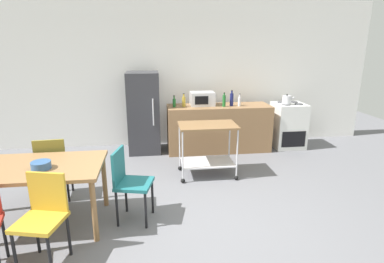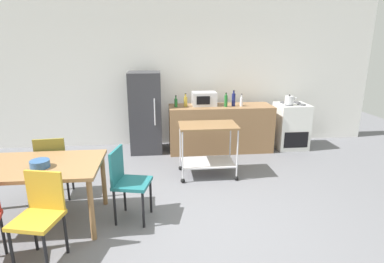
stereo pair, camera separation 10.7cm
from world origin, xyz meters
TOP-DOWN VIEW (x-y plane):
  - ground_plane at (0.00, 0.00)m, footprint 12.00×12.00m
  - back_wall at (0.00, 3.20)m, footprint 8.40×0.12m
  - kitchen_counter at (0.90, 2.60)m, footprint 2.00×0.64m
  - dining_table at (-1.72, 0.21)m, footprint 1.50×0.90m
  - chair_olive at (-1.72, 0.84)m, footprint 0.43×0.43m
  - chair_teal at (-0.69, 0.21)m, footprint 0.48×0.48m
  - chair_mustard at (-1.44, -0.46)m, footprint 0.49×0.49m
  - stove_oven at (2.35, 2.62)m, footprint 0.60×0.61m
  - refrigerator at (-0.55, 2.70)m, footprint 0.60×0.63m
  - kitchen_cart at (0.46, 1.39)m, footprint 0.91×0.57m
  - bottle_hot_sauce at (0.03, 2.57)m, footprint 0.06×0.06m
  - bottle_sesame_oil at (0.22, 2.61)m, footprint 0.07×0.07m
  - microwave at (0.58, 2.67)m, footprint 0.46×0.35m
  - bottle_olive_oil at (0.97, 2.50)m, footprint 0.06×0.06m
  - bottle_soy_sauce at (1.13, 2.54)m, footprint 0.07×0.07m
  - bottle_wine at (1.28, 2.51)m, footprint 0.06×0.06m
  - fruit_bowl at (-1.61, 0.11)m, footprint 0.21×0.21m
  - kettle at (2.23, 2.52)m, footprint 0.24×0.17m

SIDE VIEW (x-z plane):
  - ground_plane at x=0.00m, z-range 0.00..0.00m
  - kitchen_counter at x=0.90m, z-range 0.00..0.90m
  - stove_oven at x=2.35m, z-range -0.01..0.91m
  - chair_olive at x=-1.72m, z-range 0.07..0.96m
  - chair_teal at x=-0.69m, z-range 0.07..0.96m
  - chair_mustard at x=-1.44m, z-range 0.07..0.96m
  - kitchen_cart at x=0.46m, z-range 0.15..1.00m
  - dining_table at x=-1.72m, z-range 0.30..1.05m
  - refrigerator at x=-0.55m, z-range 0.00..1.55m
  - fruit_bowl at x=-1.61m, z-range 0.75..0.83m
  - bottle_hot_sauce at x=0.03m, z-range 0.88..1.10m
  - bottle_wine at x=1.28m, z-range 0.87..1.11m
  - bottle_sesame_oil at x=0.22m, z-range 0.87..1.12m
  - kettle at x=2.23m, z-range 0.91..1.10m
  - bottle_olive_oil at x=0.97m, z-range 0.88..1.15m
  - bottle_soy_sauce at x=1.13m, z-range 0.88..1.18m
  - microwave at x=0.58m, z-range 0.90..1.16m
  - back_wall at x=0.00m, z-range 0.00..2.90m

